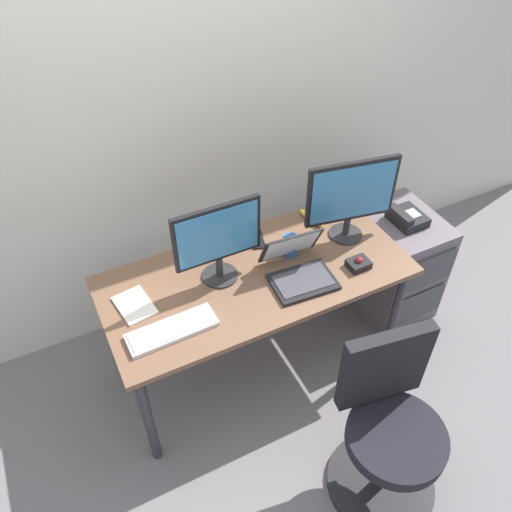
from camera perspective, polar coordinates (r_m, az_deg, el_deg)
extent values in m
plane|color=slate|center=(3.17, 0.00, -11.32)|extent=(8.00, 8.00, 0.00)
cube|color=beige|center=(2.77, -6.91, 17.57)|extent=(6.00, 0.10, 2.80)
cube|color=brown|center=(2.63, 0.00, -2.17)|extent=(1.55, 0.72, 0.03)
cylinder|color=#2D2D33|center=(2.61, -11.70, -17.05)|extent=(0.05, 0.05, 0.70)
cylinder|color=#2D2D33|center=(3.03, 14.86, -6.24)|extent=(0.05, 0.05, 0.70)
cylinder|color=#2D2D33|center=(2.96, -15.26, -7.82)|extent=(0.05, 0.05, 0.70)
cylinder|color=#2D2D33|center=(3.34, 8.69, 0.55)|extent=(0.05, 0.05, 0.70)
cube|color=#5B535B|center=(3.35, 14.83, -0.67)|extent=(0.42, 0.52, 0.68)
cube|color=#38383D|center=(3.12, 18.25, -1.67)|extent=(0.38, 0.01, 0.23)
cube|color=#38383D|center=(3.32, 17.20, -5.19)|extent=(0.38, 0.01, 0.23)
cube|color=black|center=(3.11, 16.23, 4.02)|extent=(0.17, 0.20, 0.06)
cube|color=black|center=(3.05, 15.52, 4.39)|extent=(0.05, 0.18, 0.04)
cube|color=gray|center=(3.10, 16.73, 4.46)|extent=(0.07, 0.08, 0.01)
cylinder|color=black|center=(2.85, 13.39, -22.92)|extent=(0.52, 0.52, 0.03)
cylinder|color=#333338|center=(2.66, 14.15, -21.02)|extent=(0.06, 0.06, 0.39)
cylinder|color=black|center=(2.47, 15.06, -18.67)|extent=(0.44, 0.44, 0.07)
cube|color=black|center=(2.34, 13.84, -11.65)|extent=(0.40, 0.12, 0.42)
cylinder|color=#262628|center=(2.87, 9.73, 2.38)|extent=(0.18, 0.18, 0.01)
cylinder|color=#262628|center=(2.84, 9.86, 3.25)|extent=(0.04, 0.04, 0.10)
cube|color=black|center=(2.70, 10.42, 6.95)|extent=(0.48, 0.11, 0.35)
cube|color=teal|center=(2.69, 10.55, 6.78)|extent=(0.44, 0.08, 0.31)
cylinder|color=#262628|center=(2.60, -3.96, -2.12)|extent=(0.18, 0.18, 0.01)
cylinder|color=#262628|center=(2.56, -4.02, -1.14)|extent=(0.04, 0.04, 0.11)
cube|color=black|center=(2.42, -4.26, 2.46)|extent=(0.44, 0.02, 0.31)
cube|color=teal|center=(2.41, -4.13, 2.27)|extent=(0.40, 0.01, 0.27)
cube|color=silver|center=(2.39, -9.15, -7.98)|extent=(0.41, 0.15, 0.02)
cube|color=white|center=(2.38, -9.19, -7.76)|extent=(0.38, 0.13, 0.01)
cube|color=black|center=(2.57, 5.17, -2.83)|extent=(0.33, 0.24, 0.02)
cube|color=#38383D|center=(2.56, 5.19, -2.64)|extent=(0.28, 0.18, 0.00)
cube|color=black|center=(2.60, 3.79, 1.15)|extent=(0.32, 0.13, 0.20)
cube|color=silver|center=(2.59, 3.84, 1.07)|extent=(0.28, 0.11, 0.18)
cube|color=black|center=(2.69, 11.13, -0.86)|extent=(0.11, 0.09, 0.04)
sphere|color=maroon|center=(2.67, 11.20, -0.45)|extent=(0.04, 0.04, 0.04)
cylinder|color=#2F568A|center=(2.69, 3.74, 1.14)|extent=(0.08, 0.08, 0.11)
torus|color=#2D5091|center=(2.71, 4.58, 1.46)|extent=(0.01, 0.07, 0.07)
cube|color=white|center=(2.53, -13.12, -5.26)|extent=(0.18, 0.23, 0.01)
cube|color=black|center=(2.80, 0.14, 1.78)|extent=(0.11, 0.16, 0.01)
ellipsoid|color=yellow|center=(2.94, 6.09, 4.16)|extent=(0.08, 0.19, 0.04)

